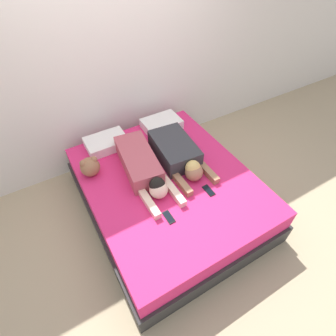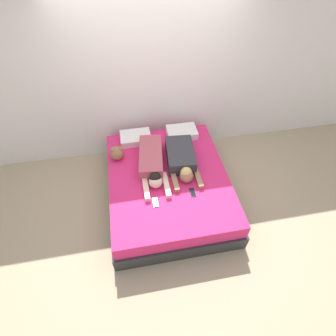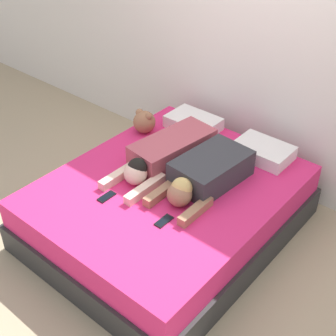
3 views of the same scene
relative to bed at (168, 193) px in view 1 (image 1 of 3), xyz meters
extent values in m
plane|color=tan|center=(0.00, 0.00, -0.24)|extent=(12.00, 12.00, 0.00)
cube|color=white|center=(0.00, 1.19, 1.06)|extent=(12.00, 0.06, 2.60)
cube|color=#2D2D2D|center=(0.00, 0.00, -0.12)|extent=(1.73, 2.08, 0.26)
cube|color=#E5286B|center=(0.00, 0.00, 0.13)|extent=(1.67, 2.02, 0.24)
cube|color=white|center=(-0.38, 0.81, 0.31)|extent=(0.48, 0.33, 0.12)
cube|color=white|center=(0.38, 0.81, 0.31)|extent=(0.48, 0.33, 0.12)
cube|color=#B24C59|center=(-0.20, 0.30, 0.35)|extent=(0.42, 0.78, 0.20)
sphere|color=beige|center=(-0.20, -0.16, 0.35)|extent=(0.19, 0.19, 0.19)
sphere|color=black|center=(-0.20, -0.14, 0.39)|extent=(0.16, 0.16, 0.16)
cube|color=beige|center=(-0.34, -0.20, 0.29)|extent=(0.07, 0.41, 0.07)
cube|color=beige|center=(-0.06, -0.20, 0.29)|extent=(0.07, 0.41, 0.07)
cube|color=#333338|center=(0.23, 0.26, 0.36)|extent=(0.44, 0.66, 0.22)
sphere|color=#A37051|center=(0.23, -0.14, 0.35)|extent=(0.19, 0.19, 0.19)
sphere|color=#D8B266|center=(0.23, -0.12, 0.39)|extent=(0.16, 0.16, 0.16)
cube|color=#A37051|center=(0.06, -0.16, 0.29)|extent=(0.07, 0.34, 0.07)
cube|color=#A37051|center=(0.40, -0.16, 0.29)|extent=(0.07, 0.34, 0.07)
cube|color=black|center=(-0.25, -0.44, 0.26)|extent=(0.07, 0.15, 0.01)
cube|color=black|center=(-0.25, -0.44, 0.26)|extent=(0.06, 0.13, 0.00)
cube|color=black|center=(0.27, -0.36, 0.26)|extent=(0.07, 0.15, 0.01)
cube|color=black|center=(0.27, -0.36, 0.26)|extent=(0.06, 0.13, 0.00)
sphere|color=#996647|center=(-0.68, 0.47, 0.36)|extent=(0.21, 0.21, 0.21)
sphere|color=#996647|center=(-0.74, 0.47, 0.43)|extent=(0.07, 0.07, 0.07)
sphere|color=#996647|center=(-0.62, 0.47, 0.43)|extent=(0.07, 0.07, 0.07)
camera|label=1|loc=(-0.95, -1.63, 2.32)|focal=28.00mm
camera|label=2|loc=(-0.43, -2.38, 3.08)|focal=28.00mm
camera|label=3|loc=(1.91, -2.26, 2.50)|focal=50.00mm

